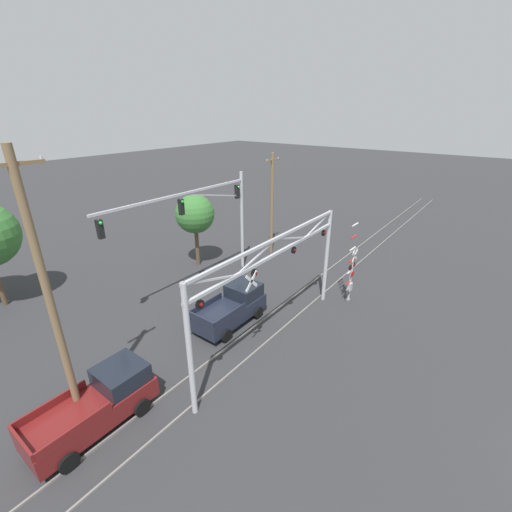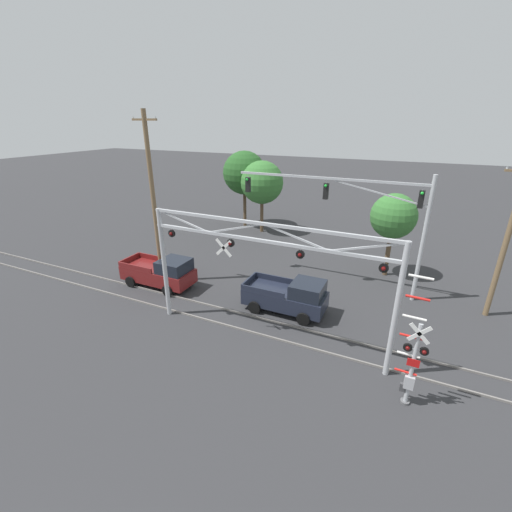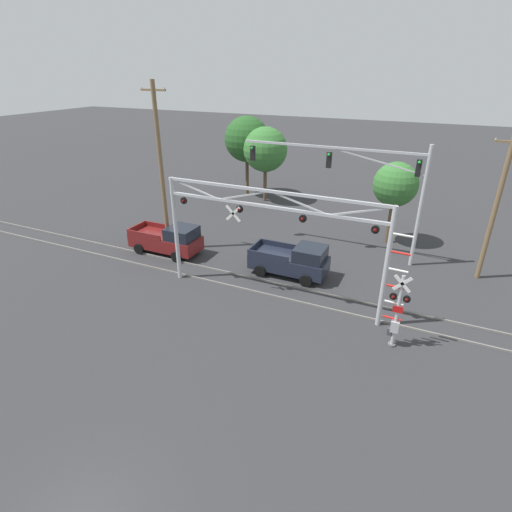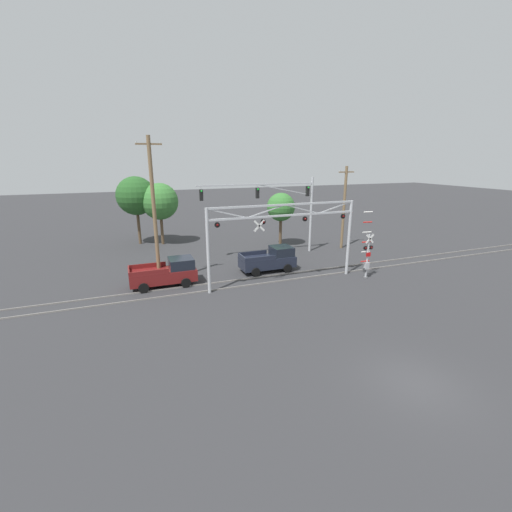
{
  "view_description": "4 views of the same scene",
  "coord_description": "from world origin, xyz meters",
  "views": [
    {
      "loc": [
        -12.91,
        4.9,
        11.88
      ],
      "look_at": [
        2.26,
        16.43,
        3.67
      ],
      "focal_mm": 24.0,
      "sensor_mm": 36.0,
      "label": 1
    },
    {
      "loc": [
        5.82,
        0.17,
        10.46
      ],
      "look_at": [
        -1.98,
        16.89,
        3.02
      ],
      "focal_mm": 24.0,
      "sensor_mm": 36.0,
      "label": 2
    },
    {
      "loc": [
        7.33,
        -4.07,
        11.63
      ],
      "look_at": [
        -1.49,
        15.03,
        1.65
      ],
      "focal_mm": 28.0,
      "sensor_mm": 36.0,
      "label": 3
    },
    {
      "loc": [
        -11.05,
        -9.41,
        9.43
      ],
      "look_at": [
        -1.73,
        14.96,
        1.97
      ],
      "focal_mm": 24.0,
      "sensor_mm": 36.0,
      "label": 4
    }
  ],
  "objects": [
    {
      "name": "utility_pole_left",
      "position": [
        -9.09,
        16.77,
        5.65
      ],
      "size": [
        1.8,
        0.28,
        11.0
      ],
      "color": "brown",
      "rests_on": "ground_plane"
    },
    {
      "name": "crossing_signal_mast",
      "position": [
        6.73,
        12.07,
        1.9
      ],
      "size": [
        1.14,
        0.35,
        5.5
      ],
      "color": "#B7BABF",
      "rests_on": "ground_plane"
    },
    {
      "name": "traffic_signal_span",
      "position": [
        3.63,
        21.19,
        5.35
      ],
      "size": [
        11.91,
        0.39,
        7.65
      ],
      "color": "#B7BABF",
      "rests_on": "ground_plane"
    },
    {
      "name": "crossing_gantry",
      "position": [
        -0.01,
        13.5,
        4.29
      ],
      "size": [
        12.04,
        0.28,
        6.19
      ],
      "color": "#B7BABF",
      "rests_on": "ground_plane"
    },
    {
      "name": "background_tree_far_left_verge",
      "position": [
        4.78,
        24.37,
        4.3
      ],
      "size": [
        3.07,
        3.07,
        5.87
      ],
      "color": "brown",
      "rests_on": "ground_plane"
    },
    {
      "name": "utility_pole_right",
      "position": [
        10.59,
        21.07,
        4.48
      ],
      "size": [
        1.8,
        0.28,
        8.68
      ],
      "color": "brown",
      "rests_on": "ground_plane"
    },
    {
      "name": "pickup_truck_following",
      "position": [
        -8.58,
        16.17,
        1.0
      ],
      "size": [
        4.94,
        2.24,
        2.06
      ],
      "color": "maroon",
      "rests_on": "ground_plane"
    },
    {
      "name": "rail_track_far",
      "position": [
        0.0,
        15.22,
        0.05
      ],
      "size": [
        80.0,
        0.08,
        0.1
      ],
      "primitive_type": "cube",
      "color": "gray",
      "rests_on": "ground_plane"
    },
    {
      "name": "rail_track_near",
      "position": [
        0.0,
        13.78,
        0.05
      ],
      "size": [
        80.0,
        0.08,
        0.1
      ],
      "primitive_type": "cube",
      "color": "gray",
      "rests_on": "ground_plane"
    },
    {
      "name": "pickup_truck_lead",
      "position": [
        0.22,
        16.65,
        1.0
      ],
      "size": [
        4.71,
        2.24,
        2.06
      ],
      "color": "#1E2333",
      "rests_on": "ground_plane"
    }
  ]
}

